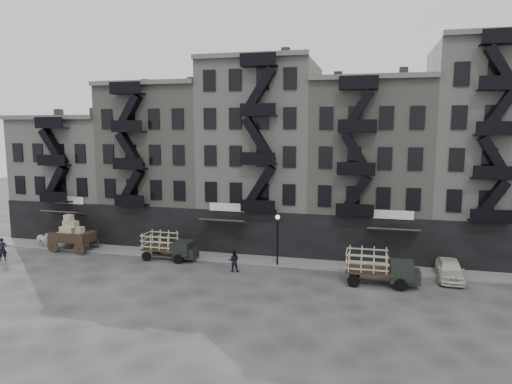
% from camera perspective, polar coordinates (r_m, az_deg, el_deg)
% --- Properties ---
extents(ground, '(140.00, 140.00, 0.00)m').
position_cam_1_polar(ground, '(36.06, -2.92, -10.11)').
color(ground, '#38383A').
rests_on(ground, ground).
extents(sidewalk, '(55.00, 2.50, 0.15)m').
position_cam_1_polar(sidewalk, '(39.47, -1.30, -8.36)').
color(sidewalk, slate).
rests_on(sidewalk, ground).
extents(building_west, '(10.00, 11.35, 13.20)m').
position_cam_1_polar(building_west, '(52.41, -21.01, 1.81)').
color(building_west, '#A19B94').
rests_on(building_west, ground).
extents(building_midwest, '(10.00, 11.35, 16.20)m').
position_cam_1_polar(building_midwest, '(47.22, -11.12, 3.39)').
color(building_midwest, gray).
rests_on(building_midwest, ground).
extents(building_center, '(10.00, 11.35, 18.20)m').
position_cam_1_polar(building_center, '(43.81, 0.79, 4.50)').
color(building_center, '#A19B94').
rests_on(building_center, ground).
extents(building_mideast, '(10.00, 11.35, 16.20)m').
position_cam_1_polar(building_mideast, '(42.70, 13.97, 2.82)').
color(building_mideast, gray).
rests_on(building_mideast, ground).
extents(building_east, '(10.00, 11.35, 19.20)m').
position_cam_1_polar(building_east, '(43.71, 27.30, 4.24)').
color(building_east, '#A19B94').
rests_on(building_east, ground).
extents(lamp_post, '(0.36, 0.36, 4.28)m').
position_cam_1_polar(lamp_post, '(37.01, 2.70, -5.15)').
color(lamp_post, black).
rests_on(lamp_post, ground).
extents(horse, '(2.06, 1.15, 1.65)m').
position_cam_1_polar(horse, '(47.14, -25.18, -5.47)').
color(horse, silver).
rests_on(horse, ground).
extents(wagon, '(4.13, 2.42, 3.38)m').
position_cam_1_polar(wagon, '(45.01, -22.04, -4.46)').
color(wagon, black).
rests_on(wagon, ground).
extents(stake_truck_west, '(4.76, 2.08, 2.36)m').
position_cam_1_polar(stake_truck_west, '(39.91, -10.89, -6.43)').
color(stake_truck_west, black).
rests_on(stake_truck_west, ground).
extents(stake_truck_east, '(5.13, 2.15, 2.56)m').
position_cam_1_polar(stake_truck_east, '(34.26, 15.23, -8.82)').
color(stake_truck_east, black).
rests_on(stake_truck_east, ground).
extents(car_east, '(1.99, 4.63, 1.56)m').
position_cam_1_polar(car_east, '(37.31, 23.05, -8.88)').
color(car_east, beige).
rests_on(car_east, ground).
extents(pedestrian_west, '(0.86, 0.80, 1.98)m').
position_cam_1_polar(pedestrian_west, '(44.48, -29.13, -6.29)').
color(pedestrian_west, black).
rests_on(pedestrian_west, ground).
extents(pedestrian_mid, '(1.00, 0.86, 1.80)m').
position_cam_1_polar(pedestrian_mid, '(36.20, -2.80, -8.55)').
color(pedestrian_mid, black).
rests_on(pedestrian_mid, ground).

